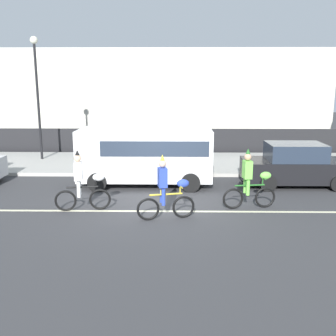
{
  "coord_description": "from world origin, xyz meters",
  "views": [
    {
      "loc": [
        0.39,
        -12.08,
        3.93
      ],
      "look_at": [
        0.18,
        1.2,
        1.0
      ],
      "focal_mm": 42.0,
      "sensor_mm": 36.0,
      "label": 1
    }
  ],
  "objects_px": {
    "parade_cyclist_zebra": "(83,184)",
    "street_lamp_post": "(37,80)",
    "parked_car_black": "(296,166)",
    "parade_cyclist_lime": "(250,182)",
    "parade_cyclist_cobalt": "(166,191)",
    "parked_van_white": "(147,152)"
  },
  "relations": [
    {
      "from": "parade_cyclist_zebra",
      "to": "street_lamp_post",
      "type": "height_order",
      "value": "street_lamp_post"
    },
    {
      "from": "parked_car_black",
      "to": "street_lamp_post",
      "type": "height_order",
      "value": "street_lamp_post"
    },
    {
      "from": "parade_cyclist_lime",
      "to": "parade_cyclist_zebra",
      "type": "bearing_deg",
      "value": -176.67
    },
    {
      "from": "street_lamp_post",
      "to": "parade_cyclist_lime",
      "type": "bearing_deg",
      "value": -38.77
    },
    {
      "from": "parade_cyclist_cobalt",
      "to": "parade_cyclist_lime",
      "type": "height_order",
      "value": "same"
    },
    {
      "from": "parked_van_white",
      "to": "parked_car_black",
      "type": "bearing_deg",
      "value": -0.02
    },
    {
      "from": "parked_van_white",
      "to": "parked_car_black",
      "type": "relative_size",
      "value": 1.22
    },
    {
      "from": "parade_cyclist_zebra",
      "to": "street_lamp_post",
      "type": "xyz_separation_m",
      "value": [
        -3.79,
        7.53,
        3.15
      ]
    },
    {
      "from": "parade_cyclist_cobalt",
      "to": "street_lamp_post",
      "type": "distance_m",
      "value": 10.91
    },
    {
      "from": "parade_cyclist_zebra",
      "to": "parade_cyclist_cobalt",
      "type": "bearing_deg",
      "value": -16.03
    },
    {
      "from": "parade_cyclist_zebra",
      "to": "parade_cyclist_cobalt",
      "type": "distance_m",
      "value": 2.7
    },
    {
      "from": "parked_van_white",
      "to": "street_lamp_post",
      "type": "distance_m",
      "value": 7.59
    },
    {
      "from": "parade_cyclist_lime",
      "to": "street_lamp_post",
      "type": "relative_size",
      "value": 0.33
    },
    {
      "from": "parked_van_white",
      "to": "parked_car_black",
      "type": "distance_m",
      "value": 5.73
    },
    {
      "from": "parade_cyclist_cobalt",
      "to": "street_lamp_post",
      "type": "xyz_separation_m",
      "value": [
        -6.39,
        8.27,
        3.15
      ]
    },
    {
      "from": "parade_cyclist_lime",
      "to": "street_lamp_post",
      "type": "distance_m",
      "value": 11.96
    },
    {
      "from": "parade_cyclist_zebra",
      "to": "parked_van_white",
      "type": "bearing_deg",
      "value": 60.4
    },
    {
      "from": "parade_cyclist_cobalt",
      "to": "parked_van_white",
      "type": "height_order",
      "value": "parked_van_white"
    },
    {
      "from": "parked_car_black",
      "to": "street_lamp_post",
      "type": "distance_m",
      "value": 12.53
    },
    {
      "from": "parade_cyclist_lime",
      "to": "parked_car_black",
      "type": "distance_m",
      "value": 3.65
    },
    {
      "from": "parked_car_black",
      "to": "parade_cyclist_lime",
      "type": "bearing_deg",
      "value": -128.96
    },
    {
      "from": "parked_van_white",
      "to": "street_lamp_post",
      "type": "height_order",
      "value": "street_lamp_post"
    }
  ]
}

